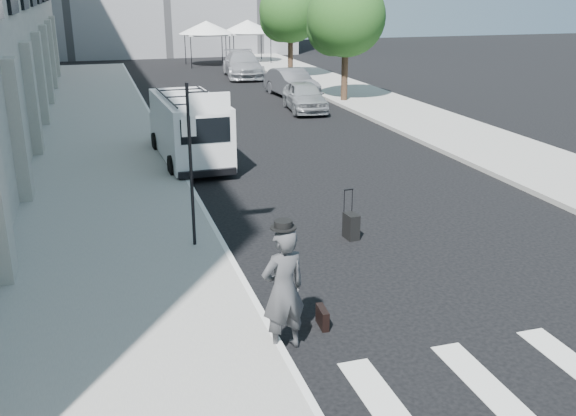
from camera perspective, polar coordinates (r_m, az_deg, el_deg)
ground at (r=12.05m, az=6.68°, el=-8.01°), size 120.00×120.00×0.00m
sidewalk_left at (r=26.34m, az=-16.34°, el=6.46°), size 4.50×48.00×0.15m
sidewalk_right at (r=33.12m, az=7.26°, el=9.51°), size 4.00×56.00×0.15m
sign_pole at (r=13.45m, az=-7.79°, el=6.83°), size 1.03×0.07×3.50m
tree_near at (r=32.27m, az=4.90°, el=16.31°), size 3.80×3.83×6.03m
tree_far at (r=40.76m, az=0.01°, el=16.92°), size 3.80×3.83×6.03m
tent_left at (r=48.61m, az=-7.28°, el=15.62°), size 4.00×4.00×3.20m
tent_right at (r=49.75m, az=-3.61°, el=15.80°), size 4.00×4.00×3.20m
businessman at (r=9.98m, az=-0.41°, el=-7.31°), size 0.84×0.65×2.05m
briefcase at (r=11.01m, az=3.08°, el=-9.68°), size 0.15×0.45×0.34m
suitcase at (r=14.69m, az=5.63°, el=-1.60°), size 0.29×0.43×1.13m
cargo_van at (r=21.38m, az=-8.84°, el=7.04°), size 2.15×5.63×2.11m
parked_car_a at (r=30.12m, az=1.49°, el=9.89°), size 2.07×4.19×1.37m
parked_car_b at (r=34.25m, az=0.32°, el=11.06°), size 1.96×4.51×1.44m
parked_car_c at (r=42.04m, az=-4.05°, el=12.60°), size 2.82×5.73×1.60m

